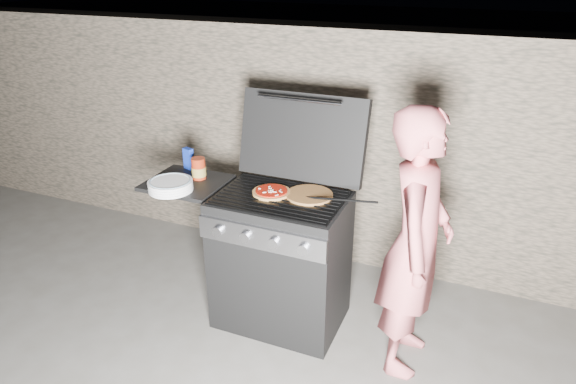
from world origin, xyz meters
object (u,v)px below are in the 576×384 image
at_px(pizza_topped, 271,192).
at_px(sauce_jar, 199,168).
at_px(gas_grill, 246,253).
at_px(person, 416,245).

xyz_separation_m(pizza_topped, sauce_jar, (-0.55, 0.05, 0.05)).
height_order(gas_grill, person, person).
bearing_deg(sauce_jar, pizza_topped, -5.49).
relative_size(pizza_topped, person, 0.15).
distance_m(pizza_topped, person, 0.92).
distance_m(gas_grill, pizza_topped, 0.50).
xyz_separation_m(sauce_jar, person, (1.46, -0.12, -0.18)).
xyz_separation_m(gas_grill, sauce_jar, (-0.37, 0.07, 0.52)).
bearing_deg(person, sauce_jar, 84.07).
distance_m(gas_grill, sauce_jar, 0.64).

